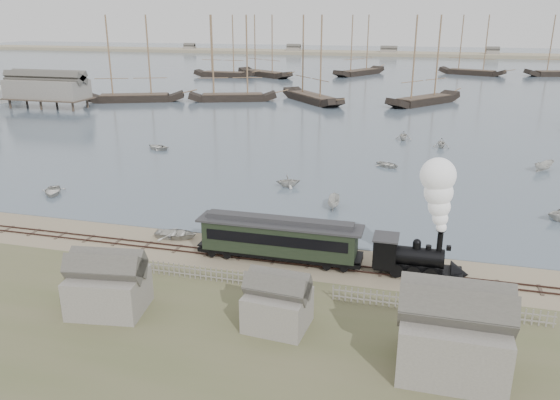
# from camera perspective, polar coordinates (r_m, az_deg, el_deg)

# --- Properties ---
(ground) EXTENTS (600.00, 600.00, 0.00)m
(ground) POSITION_cam_1_polar(r_m,az_deg,el_deg) (48.32, 1.17, -5.44)
(ground) COLOR gray
(ground) RESTS_ON ground
(harbor_water) EXTENTS (600.00, 336.00, 0.06)m
(harbor_water) POSITION_cam_1_polar(r_m,az_deg,el_deg) (213.99, 12.38, 13.07)
(harbor_water) COLOR #42525F
(harbor_water) RESTS_ON ground
(rail_track) EXTENTS (120.00, 1.80, 0.16)m
(rail_track) POSITION_cam_1_polar(r_m,az_deg,el_deg) (46.54, 0.58, -6.38)
(rail_track) COLOR #38241F
(rail_track) RESTS_ON ground
(picket_fence_west) EXTENTS (19.00, 0.10, 1.20)m
(picket_fence_west) POSITION_cam_1_polar(r_m,az_deg,el_deg) (44.28, -9.31, -8.08)
(picket_fence_west) COLOR slate
(picket_fence_west) RESTS_ON ground
(picket_fence_east) EXTENTS (15.00, 0.10, 1.20)m
(picket_fence_east) POSITION_cam_1_polar(r_m,az_deg,el_deg) (40.56, 16.26, -11.31)
(picket_fence_east) COLOR slate
(picket_fence_east) RESTS_ON ground
(shed_left) EXTENTS (5.00, 4.00, 4.10)m
(shed_left) POSITION_cam_1_polar(r_m,az_deg,el_deg) (41.20, -17.28, -10.92)
(shed_left) COLOR slate
(shed_left) RESTS_ON ground
(shed_mid) EXTENTS (4.00, 3.50, 3.60)m
(shed_mid) POSITION_cam_1_polar(r_m,az_deg,el_deg) (37.59, -0.26, -13.05)
(shed_mid) COLOR slate
(shed_mid) RESTS_ON ground
(shed_right) EXTENTS (6.00, 5.00, 5.10)m
(shed_right) POSITION_cam_1_polar(r_m,az_deg,el_deg) (35.08, 17.21, -16.60)
(shed_right) COLOR slate
(shed_right) RESTS_ON ground
(far_spit) EXTENTS (500.00, 20.00, 1.80)m
(far_spit) POSITION_cam_1_polar(r_m,az_deg,el_deg) (293.67, 13.27, 14.45)
(far_spit) COLOR tan
(far_spit) RESTS_ON ground
(locomotive) EXTENTS (7.50, 2.80, 9.36)m
(locomotive) POSITION_cam_1_polar(r_m,az_deg,el_deg) (43.69, 15.54, -2.73)
(locomotive) COLOR black
(locomotive) RESTS_ON ground
(passenger_coach) EXTENTS (13.95, 2.69, 3.39)m
(passenger_coach) POSITION_cam_1_polar(r_m,az_deg,el_deg) (45.81, -0.08, -3.92)
(passenger_coach) COLOR black
(passenger_coach) RESTS_ON ground
(beached_dinghy) EXTENTS (3.26, 4.25, 0.82)m
(beached_dinghy) POSITION_cam_1_polar(r_m,az_deg,el_deg) (52.01, -10.81, -3.48)
(beached_dinghy) COLOR beige
(beached_dinghy) RESTS_ON ground
(rowboat_0) EXTENTS (4.62, 4.24, 0.78)m
(rowboat_0) POSITION_cam_1_polar(r_m,az_deg,el_deg) (68.49, -22.68, 0.86)
(rowboat_0) COLOR beige
(rowboat_0) RESTS_ON harbor_water
(rowboat_1) EXTENTS (3.41, 3.63, 1.54)m
(rowboat_1) POSITION_cam_1_polar(r_m,az_deg,el_deg) (65.87, 0.88, 2.03)
(rowboat_1) COLOR beige
(rowboat_1) RESTS_ON harbor_water
(rowboat_2) EXTENTS (3.30, 1.45, 1.24)m
(rowboat_2) POSITION_cam_1_polar(r_m,az_deg,el_deg) (59.00, 5.61, -0.24)
(rowboat_2) COLOR beige
(rowboat_2) RESTS_ON harbor_water
(rowboat_3) EXTENTS (3.84, 4.14, 0.70)m
(rowboat_3) POSITION_cam_1_polar(r_m,az_deg,el_deg) (76.14, 11.22, 3.65)
(rowboat_3) COLOR beige
(rowboat_3) RESTS_ON harbor_water
(rowboat_5) EXTENTS (3.35, 3.40, 1.34)m
(rowboat_5) POSITION_cam_1_polar(r_m,az_deg,el_deg) (80.90, 25.86, 3.23)
(rowboat_5) COLOR beige
(rowboat_5) RESTS_ON harbor_water
(rowboat_6) EXTENTS (3.83, 4.46, 0.78)m
(rowboat_6) POSITION_cam_1_polar(r_m,az_deg,el_deg) (86.90, -12.70, 5.45)
(rowboat_6) COLOR beige
(rowboat_6) RESTS_ON harbor_water
(rowboat_7) EXTENTS (3.16, 2.80, 1.55)m
(rowboat_7) POSITION_cam_1_polar(r_m,az_deg,el_deg) (89.41, 16.51, 5.76)
(rowboat_7) COLOR beige
(rowboat_7) RESTS_ON harbor_water
(rowboat_8) EXTENTS (3.17, 2.77, 1.61)m
(rowboat_8) POSITION_cam_1_polar(r_m,az_deg,el_deg) (93.36, 12.79, 6.61)
(rowboat_8) COLOR beige
(rowboat_8) RESTS_ON harbor_water
(schooner_0) EXTENTS (23.68, 13.74, 20.00)m
(schooner_0) POSITION_cam_1_polar(r_m,az_deg,el_deg) (136.51, -15.30, 14.06)
(schooner_0) COLOR black
(schooner_0) RESTS_ON harbor_water
(schooner_1) EXTENTS (21.42, 11.62, 20.00)m
(schooner_1) POSITION_cam_1_polar(r_m,az_deg,el_deg) (133.39, -5.09, 14.53)
(schooner_1) COLOR black
(schooner_1) RESTS_ON harbor_water
(schooner_2) EXTENTS (18.78, 20.76, 20.00)m
(schooner_2) POSITION_cam_1_polar(r_m,az_deg,el_deg) (131.73, 3.43, 14.51)
(schooner_2) COLOR black
(schooner_2) RESTS_ON harbor_water
(schooner_3) EXTENTS (17.44, 20.93, 20.00)m
(schooner_3) POSITION_cam_1_polar(r_m,az_deg,el_deg) (132.19, 15.13, 13.94)
(schooner_3) COLOR black
(schooner_3) RESTS_ON harbor_water
(schooner_6) EXTENTS (20.58, 5.50, 20.00)m
(schooner_6) POSITION_cam_1_polar(r_m,az_deg,el_deg) (187.21, -5.96, 15.71)
(schooner_6) COLOR black
(schooner_6) RESTS_ON harbor_water
(schooner_7) EXTENTS (16.35, 23.55, 20.00)m
(schooner_7) POSITION_cam_1_polar(r_m,az_deg,el_deg) (194.85, 8.41, 15.73)
(schooner_7) COLOR black
(schooner_7) RESTS_ON harbor_water
(schooner_8) EXTENTS (22.52, 12.94, 20.00)m
(schooner_8) POSITION_cam_1_polar(r_m,az_deg,el_deg) (204.34, 19.67, 15.02)
(schooner_8) COLOR black
(schooner_8) RESTS_ON harbor_water
(schooner_10) EXTENTS (22.63, 17.91, 20.00)m
(schooner_10) POSITION_cam_1_polar(r_m,az_deg,el_deg) (188.27, -1.66, 15.82)
(schooner_10) COLOR black
(schooner_10) RESTS_ON harbor_water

